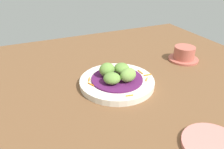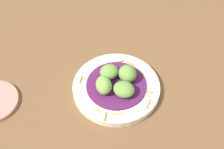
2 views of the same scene
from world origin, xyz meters
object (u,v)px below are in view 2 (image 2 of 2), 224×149
Objects in this scene: main_plate at (116,88)px; guac_scoop_left at (127,74)px; guac_scoop_right at (105,85)px; guac_scoop_back at (124,89)px; guac_scoop_center at (109,72)px.

main_plate is 4.51× the size of guac_scoop_left.
guac_scoop_left is (2.73, 2.25, 3.63)cm from main_plate.
guac_scoop_back is at bearing -5.50° from guac_scoop_right.
main_plate is at bearing -50.50° from guac_scoop_center.
main_plate is 4.76cm from guac_scoop_back.
guac_scoop_center is (-4.98, 0.48, -0.47)cm from guac_scoop_left.
guac_scoop_left is at bearing 84.50° from guac_scoop_back.
guac_scoop_left reaches higher than main_plate.
guac_scoop_center and guac_scoop_back have the same top height.
guac_scoop_back is (-0.48, -4.98, -0.45)cm from guac_scoop_left.
main_plate is 5.04cm from guac_scoop_right.
guac_scoop_right is 5.02cm from guac_scoop_back.
guac_scoop_right is (-2.73, -2.25, 3.59)cm from main_plate.
guac_scoop_center is 0.95× the size of guac_scoop_right.
guac_scoop_back reaches higher than main_plate.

